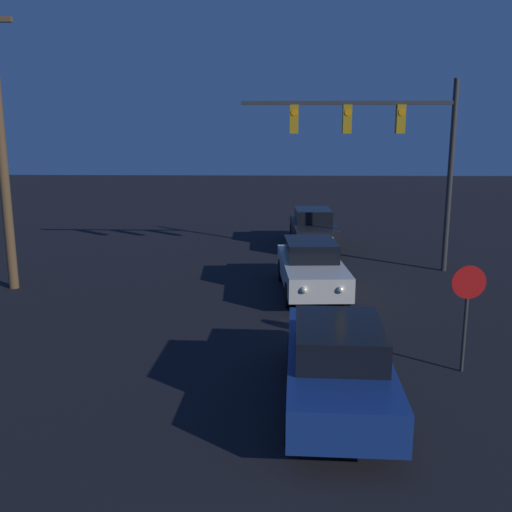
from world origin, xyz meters
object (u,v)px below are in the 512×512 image
at_px(car_mid, 311,266).
at_px(car_far, 313,227).
at_px(stop_sign, 467,299).
at_px(utility_pole, 1,141).
at_px(car_near, 337,361).
at_px(traffic_signal_mast, 388,139).

bearing_deg(car_mid, car_far, -97.54).
distance_m(stop_sign, utility_pole, 13.13).
bearing_deg(stop_sign, car_mid, 114.88).
relative_size(car_near, utility_pole, 0.56).
height_order(car_far, utility_pole, utility_pole).
xyz_separation_m(car_mid, traffic_signal_mast, (2.58, 2.78, 3.58)).
bearing_deg(stop_sign, utility_pole, 153.40).
height_order(traffic_signal_mast, utility_pole, utility_pole).
height_order(car_mid, utility_pole, utility_pole).
relative_size(car_far, utility_pole, 0.56).
bearing_deg(stop_sign, traffic_signal_mast, 90.14).
xyz_separation_m(car_mid, stop_sign, (2.60, -5.60, 0.70)).
xyz_separation_m(car_near, car_mid, (-0.01, 7.02, 0.00)).
height_order(car_mid, stop_sign, stop_sign).
xyz_separation_m(traffic_signal_mast, utility_pole, (-11.44, -2.64, -0.02)).
bearing_deg(stop_sign, car_far, 99.45).
bearing_deg(car_near, car_mid, 92.16).
xyz_separation_m(car_far, utility_pole, (-9.37, -6.81, 3.55)).
distance_m(car_near, car_mid, 7.02).
xyz_separation_m(car_near, stop_sign, (2.59, 1.42, 0.70)).
bearing_deg(utility_pole, stop_sign, -26.60).
bearing_deg(utility_pole, car_mid, -0.89).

